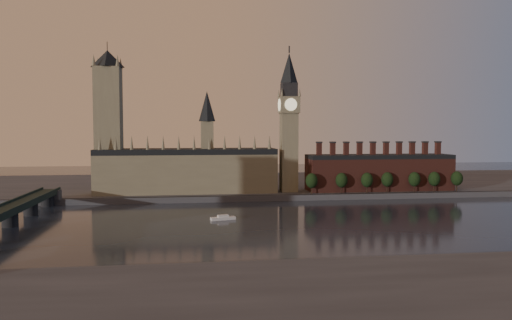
{
  "coord_description": "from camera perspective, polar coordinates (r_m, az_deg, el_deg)",
  "views": [
    {
      "loc": [
        -62.73,
        -252.05,
        50.36
      ],
      "look_at": [
        -21.83,
        55.0,
        31.08
      ],
      "focal_mm": 35.0,
      "sensor_mm": 36.0,
      "label": 1
    }
  ],
  "objects": [
    {
      "name": "ground",
      "position": [
        264.58,
        6.32,
        -7.43
      ],
      "size": [
        900.0,
        900.0,
        0.0
      ],
      "primitive_type": "plane",
      "color": "black",
      "rests_on": "ground"
    },
    {
      "name": "north_bank",
      "position": [
        437.33,
        0.71,
        -2.79
      ],
      "size": [
        900.0,
        182.0,
        4.0
      ],
      "color": "#4C4C52",
      "rests_on": "ground"
    },
    {
      "name": "palace_of_westminster",
      "position": [
        368.09,
        -7.83,
        -0.95
      ],
      "size": [
        130.0,
        30.3,
        74.0
      ],
      "color": "#7E765A",
      "rests_on": "north_bank"
    },
    {
      "name": "victoria_tower",
      "position": [
        371.59,
        -16.51,
        4.76
      ],
      "size": [
        24.0,
        24.0,
        108.0
      ],
      "color": "#7E765A",
      "rests_on": "north_bank"
    },
    {
      "name": "big_ben",
      "position": [
        369.34,
        3.78,
        4.56
      ],
      "size": [
        15.0,
        15.0,
        107.0
      ],
      "color": "#7E765A",
      "rests_on": "north_bank"
    },
    {
      "name": "chimney_block",
      "position": [
        390.53,
        13.88,
        -1.32
      ],
      "size": [
        110.0,
        25.0,
        37.0
      ],
      "color": "brown",
      "rests_on": "north_bank"
    },
    {
      "name": "embankment_tree_0",
      "position": [
        358.19,
        6.37,
        -2.37
      ],
      "size": [
        8.6,
        8.6,
        14.88
      ],
      "color": "black",
      "rests_on": "north_bank"
    },
    {
      "name": "embankment_tree_1",
      "position": [
        365.09,
        9.75,
        -2.29
      ],
      "size": [
        8.6,
        8.6,
        14.88
      ],
      "color": "black",
      "rests_on": "north_bank"
    },
    {
      "name": "embankment_tree_2",
      "position": [
        370.16,
        12.57,
        -2.24
      ],
      "size": [
        8.6,
        8.6,
        14.88
      ],
      "color": "black",
      "rests_on": "north_bank"
    },
    {
      "name": "embankment_tree_3",
      "position": [
        377.46,
        14.77,
        -2.17
      ],
      "size": [
        8.6,
        8.6,
        14.88
      ],
      "color": "black",
      "rests_on": "north_bank"
    },
    {
      "name": "embankment_tree_4",
      "position": [
        384.55,
        17.65,
        -2.11
      ],
      "size": [
        8.6,
        8.6,
        14.88
      ],
      "color": "black",
      "rests_on": "north_bank"
    },
    {
      "name": "embankment_tree_5",
      "position": [
        391.78,
        19.7,
        -2.05
      ],
      "size": [
        8.6,
        8.6,
        14.88
      ],
      "color": "black",
      "rests_on": "north_bank"
    },
    {
      "name": "embankment_tree_6",
      "position": [
        401.51,
        21.98,
        -1.97
      ],
      "size": [
        8.6,
        8.6,
        14.88
      ],
      "color": "black",
      "rests_on": "north_bank"
    },
    {
      "name": "river_boat",
      "position": [
        278.98,
        -3.79,
        -6.63
      ],
      "size": [
        14.36,
        7.15,
        2.76
      ],
      "rotation": [
        0.0,
        0.0,
        0.24
      ],
      "color": "silver",
      "rests_on": "ground"
    }
  ]
}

